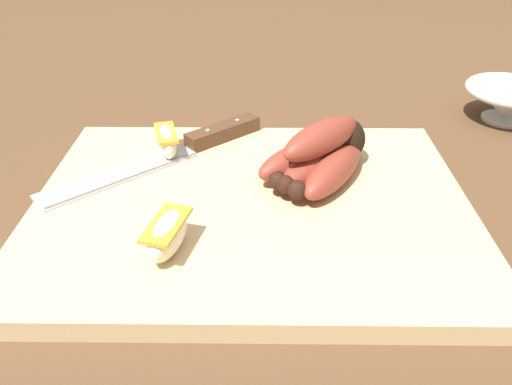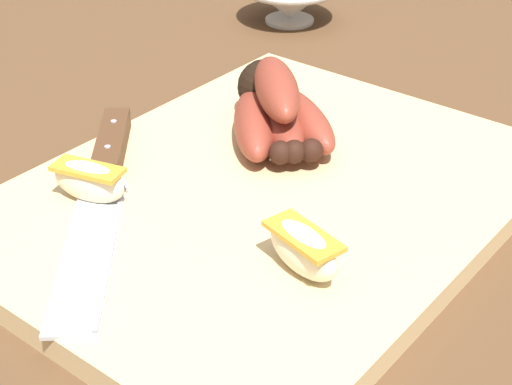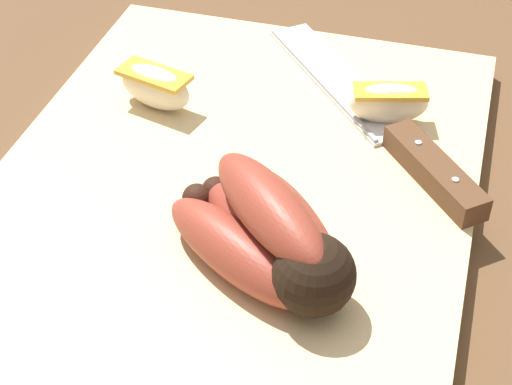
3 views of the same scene
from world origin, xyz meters
name	(u,v)px [view 3 (image 3 of 3)]	position (x,y,z in m)	size (l,w,h in m)	color
ground_plane	(216,206)	(0.00, 0.00, 0.00)	(6.00, 6.00, 0.00)	brown
cutting_board	(233,190)	(-0.01, 0.01, 0.01)	(0.44, 0.34, 0.02)	#DBBC84
banana_bunch	(271,237)	(0.06, 0.06, 0.04)	(0.13, 0.14, 0.07)	black
chefs_knife	(396,136)	(-0.08, 0.11, 0.03)	(0.23, 0.20, 0.02)	silver
apple_wedge_near	(155,86)	(-0.08, -0.07, 0.04)	(0.04, 0.07, 0.04)	#F4E5C1
apple_wedge_middle	(389,102)	(-0.11, 0.10, 0.04)	(0.04, 0.06, 0.03)	#F4E5C1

